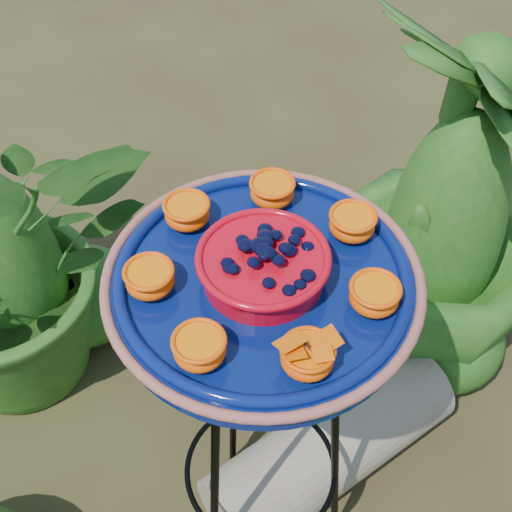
# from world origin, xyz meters

# --- Properties ---
(ground_plane) EXTENTS (20.00, 20.00, 0.00)m
(ground_plane) POSITION_xyz_m (0.00, 0.00, 0.00)
(ground_plane) COLOR #312316
(ground_plane) RESTS_ON ground
(tripod_stand) EXTENTS (0.42, 0.42, 0.88)m
(tripod_stand) POSITION_xyz_m (0.06, -0.04, 0.54)
(tripod_stand) COLOR black
(tripod_stand) RESTS_ON ground
(feeder_dish) EXTENTS (0.58, 0.58, 0.11)m
(feeder_dish) POSITION_xyz_m (0.06, -0.04, 0.92)
(feeder_dish) COLOR #071451
(feeder_dish) RESTS_ON tripod_stand
(driftwood_log) EXTENTS (0.64, 0.54, 0.21)m
(driftwood_log) POSITION_xyz_m (0.23, 0.11, 0.11)
(driftwood_log) COLOR gray
(driftwood_log) RESTS_ON ground
(shrub_back_right) EXTENTS (0.74, 0.74, 1.01)m
(shrub_back_right) POSITION_xyz_m (0.52, 0.51, 0.51)
(shrub_back_right) COLOR #195115
(shrub_back_right) RESTS_ON ground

